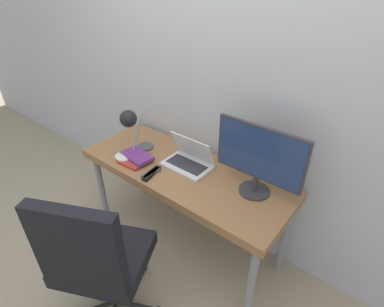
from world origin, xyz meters
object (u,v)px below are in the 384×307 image
(book_stack, at_px, (136,158))
(game_controller, at_px, (123,157))
(laptop, at_px, (189,160))
(office_chair, at_px, (96,257))
(desk_lamp, at_px, (131,123))
(monitor, at_px, (259,157))

(book_stack, distance_m, game_controller, 0.10)
(laptop, bearing_deg, book_stack, -150.74)
(game_controller, bearing_deg, office_chair, -53.29)
(desk_lamp, distance_m, office_chair, 0.91)
(monitor, bearing_deg, office_chair, -118.75)
(book_stack, bearing_deg, laptop, 29.26)
(desk_lamp, relative_size, book_stack, 1.45)
(laptop, xyz_separation_m, monitor, (0.50, 0.04, 0.21))
(monitor, bearing_deg, book_stack, -164.99)
(desk_lamp, xyz_separation_m, game_controller, (-0.01, -0.10, -0.24))
(laptop, height_order, game_controller, laptop)
(laptop, relative_size, monitor, 0.60)
(desk_lamp, bearing_deg, office_chair, -57.88)
(laptop, height_order, book_stack, laptop)
(book_stack, xyz_separation_m, game_controller, (-0.09, -0.05, -0.00))
(office_chair, bearing_deg, laptop, 91.57)
(desk_lamp, height_order, book_stack, desk_lamp)
(office_chair, bearing_deg, book_stack, 118.94)
(laptop, xyz_separation_m, office_chair, (0.02, -0.83, -0.20))
(office_chair, xyz_separation_m, game_controller, (-0.44, 0.59, 0.17))
(monitor, relative_size, desk_lamp, 1.56)
(monitor, height_order, office_chair, monitor)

